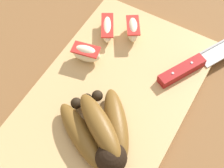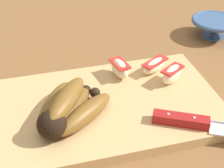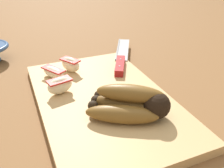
% 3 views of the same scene
% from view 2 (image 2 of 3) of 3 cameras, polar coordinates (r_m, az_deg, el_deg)
% --- Properties ---
extents(ground_plane, '(6.00, 6.00, 0.00)m').
position_cam_2_polar(ground_plane, '(0.69, -2.39, -4.68)').
color(ground_plane, brown).
extents(cutting_board, '(0.44, 0.27, 0.02)m').
position_cam_2_polar(cutting_board, '(0.68, -0.95, -3.88)').
color(cutting_board, tan).
rests_on(cutting_board, ground_plane).
extents(banana_bunch, '(0.16, 0.17, 0.06)m').
position_cam_2_polar(banana_bunch, '(0.63, -7.31, -4.03)').
color(banana_bunch, black).
rests_on(banana_bunch, cutting_board).
extents(chefs_knife, '(0.26, 0.16, 0.02)m').
position_cam_2_polar(chefs_knife, '(0.64, 15.40, -6.41)').
color(chefs_knife, silver).
rests_on(chefs_knife, cutting_board).
extents(apple_wedge_near, '(0.07, 0.06, 0.03)m').
position_cam_2_polar(apple_wedge_near, '(0.77, 6.97, 3.03)').
color(apple_wedge_near, '#F4E5C1').
rests_on(apple_wedge_near, cutting_board).
extents(apple_wedge_middle, '(0.04, 0.06, 0.04)m').
position_cam_2_polar(apple_wedge_middle, '(0.74, 1.25, 2.56)').
color(apple_wedge_middle, '#F4E5C1').
rests_on(apple_wedge_middle, cutting_board).
extents(apple_wedge_far, '(0.06, 0.05, 0.04)m').
position_cam_2_polar(apple_wedge_far, '(0.73, 9.74, 1.61)').
color(apple_wedge_far, '#F4E5C1').
rests_on(apple_wedge_far, cutting_board).
extents(ceramic_bowl, '(0.12, 0.12, 0.05)m').
position_cam_2_polar(ceramic_bowl, '(0.98, 16.24, 9.02)').
color(ceramic_bowl, '#385684').
rests_on(ceramic_bowl, ground_plane).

